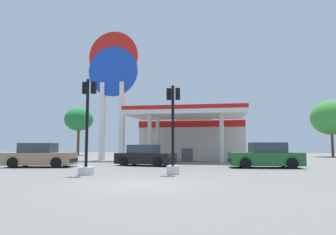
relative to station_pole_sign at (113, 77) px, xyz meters
name	(u,v)px	position (x,y,z in m)	size (l,w,h in m)	color
ground_plane	(142,184)	(7.14, -16.21, -7.72)	(90.00, 90.00, 0.00)	slate
gas_station	(192,137)	(7.09, 3.77, -5.51)	(10.16, 11.44, 4.44)	beige
station_pole_sign	(113,77)	(0.00, 0.00, 0.00)	(4.77, 0.56, 12.11)	white
car_1	(40,156)	(-1.36, -9.11, -7.04)	(4.45, 2.49, 1.51)	black
car_2	(265,156)	(12.55, -7.30, -7.02)	(4.44, 2.28, 1.53)	black
car_3	(145,156)	(4.85, -6.73, -7.08)	(4.14, 2.34, 1.40)	black
traffic_signal_0	(87,142)	(3.68, -13.28, -6.21)	(0.73, 0.73, 4.50)	silver
traffic_signal_1	(173,140)	(7.62, -12.30, -6.12)	(0.65, 0.66, 4.25)	silver
tree_0	(79,120)	(-9.28, 12.08, -2.85)	(3.87, 3.87, 6.46)	brown
tree_1	(194,121)	(6.61, 11.29, -3.27)	(4.41, 4.41, 6.65)	brown
tree_2	(331,118)	(22.95, 12.12, -3.06)	(4.63, 4.63, 6.72)	brown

